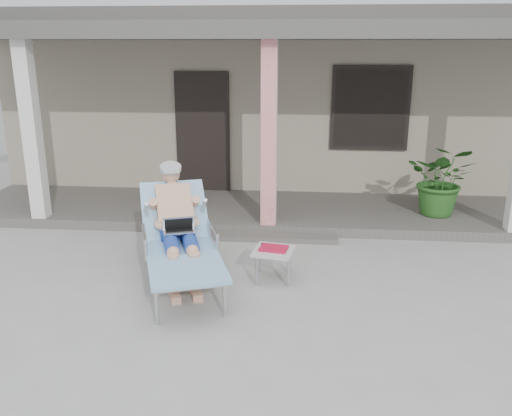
# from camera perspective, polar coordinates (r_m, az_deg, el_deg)

# --- Properties ---
(ground) EXTENTS (60.00, 60.00, 0.00)m
(ground) POSITION_cam_1_polar(r_m,az_deg,el_deg) (6.11, -0.12, -9.31)
(ground) COLOR #9E9E99
(ground) RESTS_ON ground
(house) EXTENTS (10.40, 5.40, 3.30)m
(house) POSITION_cam_1_polar(r_m,az_deg,el_deg) (12.01, 2.85, 11.93)
(house) COLOR gray
(house) RESTS_ON ground
(porch_deck) EXTENTS (10.00, 2.00, 0.15)m
(porch_deck) POSITION_cam_1_polar(r_m,az_deg,el_deg) (8.87, 1.70, -0.32)
(porch_deck) COLOR #605B56
(porch_deck) RESTS_ON ground
(porch_overhang) EXTENTS (10.00, 2.30, 2.85)m
(porch_overhang) POSITION_cam_1_polar(r_m,az_deg,el_deg) (8.42, 1.84, 17.50)
(porch_overhang) COLOR silver
(porch_overhang) RESTS_ON porch_deck
(porch_step) EXTENTS (2.00, 0.30, 0.07)m
(porch_step) POSITION_cam_1_polar(r_m,az_deg,el_deg) (7.79, 1.16, -3.07)
(porch_step) COLOR #605B56
(porch_step) RESTS_ON ground
(lounger) EXTENTS (1.41, 2.17, 1.37)m
(lounger) POSITION_cam_1_polar(r_m,az_deg,el_deg) (6.29, -8.23, -0.42)
(lounger) COLOR #B7B7BC
(lounger) RESTS_ON ground
(side_table) EXTENTS (0.53, 0.53, 0.41)m
(side_table) POSITION_cam_1_polar(r_m,az_deg,el_deg) (6.39, 1.88, -4.69)
(side_table) COLOR #BABAB4
(side_table) RESTS_ON ground
(potted_palm) EXTENTS (1.23, 1.16, 1.11)m
(potted_palm) POSITION_cam_1_polar(r_m,az_deg,el_deg) (8.77, 19.02, 2.81)
(potted_palm) COLOR #26591E
(potted_palm) RESTS_ON porch_deck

